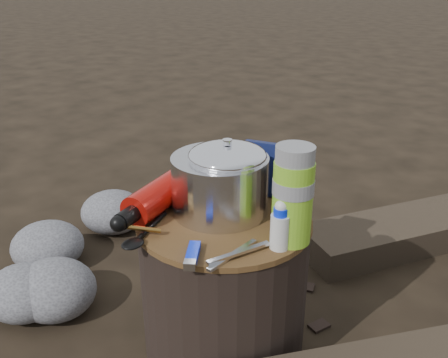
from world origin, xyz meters
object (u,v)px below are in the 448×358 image
Objects in this scene: camping_pot at (227,179)px; travel_mug at (297,193)px; thermos at (293,196)px; fuel_bottle at (163,193)px; stump at (224,285)px.

travel_mug is (0.13, 0.10, -0.04)m from camping_pot.
thermos is 0.14m from travel_mug.
stump is at bearing 4.51° from fuel_bottle.
stump is 1.30× the size of fuel_bottle.
stump is 2.32× the size of camping_pot.
fuel_bottle is 1.48× the size of thermos.
travel_mug reaches higher than stump.
camping_pot is at bearing 14.37° from fuel_bottle.
fuel_bottle is 2.95× the size of travel_mug.
stump is 1.92× the size of thermos.
stump is 0.30m from travel_mug.
thermos is at bearing -2.02° from fuel_bottle.
stump is at bearing -68.73° from camping_pot.
camping_pot is 0.19m from thermos.
fuel_bottle is at bearing -154.90° from camping_pot.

